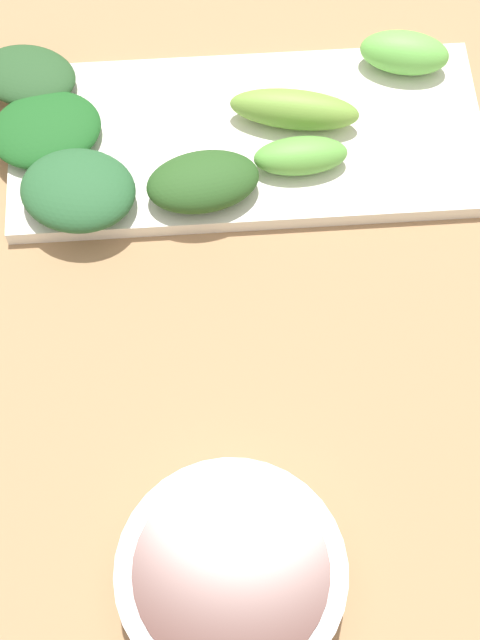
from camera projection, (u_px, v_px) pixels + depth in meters
name	position (u px, v px, depth m)	size (l,w,h in m)	color
tabletop	(246.00, 320.00, 0.61)	(2.10, 2.10, 0.02)	#997750
sauce_bowl	(231.00, 577.00, 0.51)	(0.12, 0.12, 0.04)	silver
serving_plate	(247.00, 139.00, 0.65)	(0.14, 0.33, 0.01)	silver
broccoli_leafy_0	(46.00, 130.00, 0.64)	(0.06, 0.08, 0.02)	#1B561F
broccoli_leafy_1	(203.00, 182.00, 0.62)	(0.05, 0.07, 0.03)	#295220
broccoli_stalk_2	(301.00, 156.00, 0.63)	(0.03, 0.06, 0.02)	#5CA640
broccoli_leafy_3	(27.00, 75.00, 0.66)	(0.05, 0.07, 0.02)	#264D26
broccoli_stalk_4	(404.00, 53.00, 0.66)	(0.03, 0.06, 0.03)	#65BA4A
broccoli_stalk_5	(294.00, 109.00, 0.64)	(0.03, 0.09, 0.03)	#73A33D
broccoli_leafy_6	(78.00, 190.00, 0.61)	(0.06, 0.08, 0.03)	#275B30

